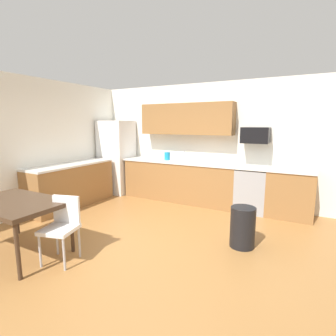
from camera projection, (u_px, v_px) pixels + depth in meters
name	position (u px, v px, depth m)	size (l,w,h in m)	color
ground_plane	(137.00, 241.00, 4.03)	(12.00, 12.00, 0.00)	#9E6B38
wall_back	(201.00, 143.00, 6.10)	(5.80, 0.10, 2.70)	white
wall_left	(23.00, 147.00, 5.04)	(0.10, 5.80, 2.70)	white
cabinet_run_back	(179.00, 182.00, 6.14)	(2.70, 0.60, 0.90)	olive
cabinet_run_back_right	(290.00, 194.00, 5.03)	(0.85, 0.60, 0.90)	olive
cabinet_run_left	(72.00, 186.00, 5.72)	(0.60, 2.00, 0.90)	olive
countertop_back	(195.00, 163.00, 5.87)	(4.80, 0.64, 0.04)	silver
countertop_left	(70.00, 165.00, 5.65)	(0.64, 2.00, 0.04)	silver
upper_cabinets_back	(186.00, 119.00, 5.96)	(2.20, 0.34, 0.70)	olive
refrigerator	(117.00, 157.00, 6.82)	(0.76, 0.70, 1.87)	white
oven_range	(252.00, 190.00, 5.36)	(0.60, 0.60, 0.91)	#999BA0
microwave	(255.00, 135.00, 5.26)	(0.54, 0.36, 0.32)	black
sink_basin	(181.00, 164.00, 6.04)	(0.48, 0.40, 0.14)	#A5A8AD
sink_faucet	(185.00, 156.00, 6.17)	(0.02, 0.02, 0.24)	#B2B5BA
dining_table	(15.00, 205.00, 3.56)	(1.40, 0.90, 0.75)	#422D1E
chair_near_table	(62.00, 223.00, 3.41)	(0.49, 0.49, 0.85)	white
trash_bin	(243.00, 227.00, 3.82)	(0.36, 0.36, 0.60)	black
kettle	(167.00, 156.00, 6.25)	(0.14, 0.14, 0.20)	#198CBF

